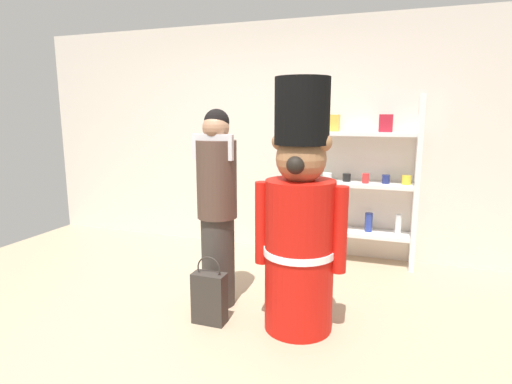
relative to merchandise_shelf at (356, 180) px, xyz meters
name	(u,v)px	position (x,y,z in m)	size (l,w,h in m)	color
ground_plane	(202,336)	(-0.85, -1.98, -0.89)	(6.40, 6.40, 0.00)	tan
back_wall	(285,139)	(-0.85, 0.22, 0.41)	(6.40, 0.12, 2.60)	silver
merchandise_shelf	(356,180)	(0.00, 0.00, 0.00)	(1.26, 0.35, 1.77)	white
teddy_bear_guard	(300,222)	(-0.22, -1.62, -0.07)	(0.68, 0.52, 1.83)	red
person_shopper	(217,206)	(-0.95, -1.45, -0.04)	(0.34, 0.32, 1.62)	#38332D
shopping_bag	(209,297)	(-0.88, -1.78, -0.68)	(0.26, 0.13, 0.53)	#332D28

